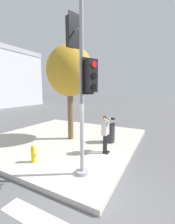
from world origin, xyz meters
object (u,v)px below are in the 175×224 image
Objects in this scene: traffic_signal_pole at (81,76)px; person_photographer at (106,130)px; street_tree at (70,72)px; fire_hydrant at (34,154)px; trash_bin at (110,133)px.

person_photographer is (1.97, -0.07, -2.16)m from traffic_signal_pole.
street_tree is 4.56m from fire_hydrant.
street_tree is (2.89, 2.38, 0.57)m from traffic_signal_pole.
person_photographer reaches higher than fire_hydrant.
person_photographer is at bearing -2.01° from traffic_signal_pole.
traffic_signal_pole is 4.28m from trash_bin.
person_photographer is 1.49m from trash_bin.
fire_hydrant is (-3.03, -0.34, -3.40)m from street_tree.
street_tree is 3.90m from trash_bin.
street_tree is at bearing 69.58° from person_photographer.
traffic_signal_pole reaches higher than trash_bin.
fire_hydrant is at bearing 93.99° from traffic_signal_pole.
person_photographer is at bearing -44.98° from fire_hydrant.
person_photographer is at bearing -110.42° from street_tree.
trash_bin reaches higher than fire_hydrant.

